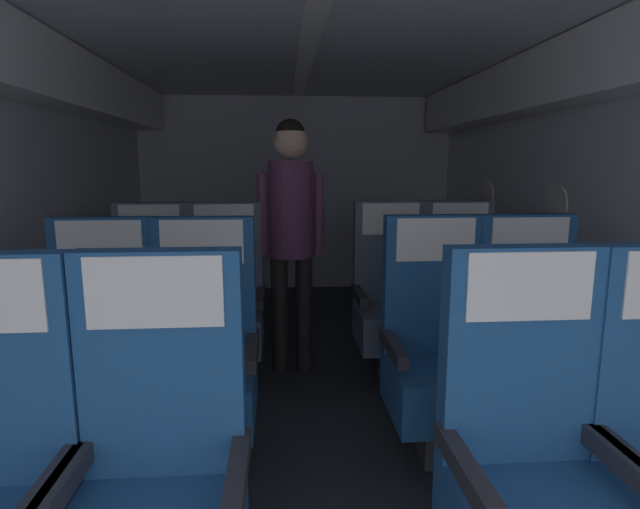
# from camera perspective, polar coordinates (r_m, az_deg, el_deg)

# --- Properties ---
(ground) EXTENTS (3.64, 6.21, 0.02)m
(ground) POSITION_cam_1_polar(r_m,az_deg,el_deg) (3.04, -0.59, -16.88)
(ground) COLOR #23282D
(fuselage_shell) EXTENTS (3.52, 5.86, 2.15)m
(fuselage_shell) POSITION_cam_1_polar(r_m,az_deg,el_deg) (2.99, -0.98, 13.31)
(fuselage_shell) COLOR silver
(fuselage_shell) RESTS_ON ground
(seat_a_left_aisle) EXTENTS (0.49, 0.47, 1.14)m
(seat_a_left_aisle) POSITION_cam_1_polar(r_m,az_deg,el_deg) (1.59, -17.76, -24.32)
(seat_a_left_aisle) COLOR #38383D
(seat_a_left_aisle) RESTS_ON ground
(seat_a_right_window) EXTENTS (0.49, 0.47, 1.14)m
(seat_a_right_window) POSITION_cam_1_polar(r_m,az_deg,el_deg) (1.69, 22.71, -22.30)
(seat_a_right_window) COLOR #38383D
(seat_a_right_window) RESTS_ON ground
(seat_b_left_window) EXTENTS (0.49, 0.47, 1.14)m
(seat_b_left_window) POSITION_cam_1_polar(r_m,az_deg,el_deg) (2.51, -23.32, -11.49)
(seat_b_left_window) COLOR #38383D
(seat_b_left_window) RESTS_ON ground
(seat_b_left_aisle) EXTENTS (0.49, 0.47, 1.14)m
(seat_b_left_aisle) POSITION_cam_1_polar(r_m,az_deg,el_deg) (2.39, -12.93, -11.97)
(seat_b_left_aisle) COLOR #38383D
(seat_b_left_aisle) RESTS_ON ground
(seat_b_right_aisle) EXTENTS (0.49, 0.47, 1.14)m
(seat_b_right_aisle) POSITION_cam_1_polar(r_m,az_deg,el_deg) (2.63, 22.63, -10.47)
(seat_b_right_aisle) COLOR #38383D
(seat_b_right_aisle) RESTS_ON ground
(seat_b_right_window) EXTENTS (0.49, 0.47, 1.14)m
(seat_b_right_window) POSITION_cam_1_polar(r_m,az_deg,el_deg) (2.46, 13.02, -11.30)
(seat_b_right_window) COLOR #38383D
(seat_b_right_window) RESTS_ON ground
(seat_c_left_window) EXTENTS (0.49, 0.47, 1.14)m
(seat_c_left_window) POSITION_cam_1_polar(r_m,az_deg,el_deg) (3.34, -18.47, -5.88)
(seat_c_left_window) COLOR #38383D
(seat_c_left_window) RESTS_ON ground
(seat_c_left_aisle) EXTENTS (0.49, 0.47, 1.14)m
(seat_c_left_aisle) POSITION_cam_1_polar(r_m,az_deg,el_deg) (3.25, -10.58, -5.96)
(seat_c_left_aisle) COLOR #38383D
(seat_c_left_aisle) RESTS_ON ground
(seat_c_right_aisle) EXTENTS (0.49, 0.47, 1.14)m
(seat_c_right_aisle) POSITION_cam_1_polar(r_m,az_deg,el_deg) (3.45, 15.58, -5.22)
(seat_c_right_aisle) COLOR #38383D
(seat_c_right_aisle) RESTS_ON ground
(seat_c_right_window) EXTENTS (0.49, 0.47, 1.14)m
(seat_c_right_window) POSITION_cam_1_polar(r_m,az_deg,el_deg) (3.31, 8.07, -5.59)
(seat_c_right_window) COLOR #38383D
(seat_c_right_window) RESTS_ON ground
(flight_attendant) EXTENTS (0.43, 0.28, 1.65)m
(flight_attendant) POSITION_cam_1_polar(r_m,az_deg,el_deg) (3.26, -3.28, 3.97)
(flight_attendant) COLOR black
(flight_attendant) RESTS_ON ground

